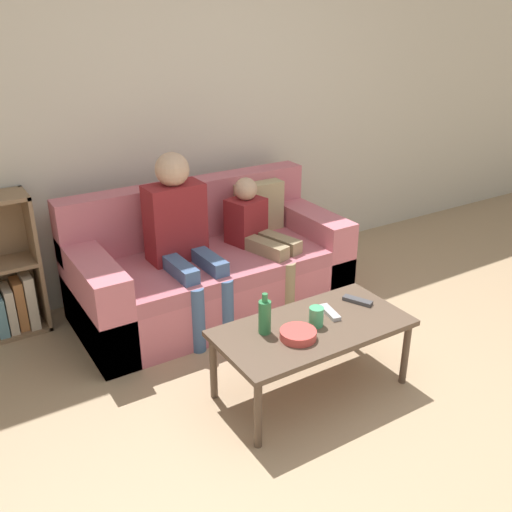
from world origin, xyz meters
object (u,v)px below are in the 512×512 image
object	(u,v)px
person_adult	(181,229)
tv_remote_1	(330,312)
tv_remote_0	(357,301)
person_child	(261,236)
snack_bowl	(298,334)
coffee_table	(313,332)
cup_near	(316,317)
bottle	(265,316)
couch	(210,269)

from	to	relation	value
person_adult	tv_remote_1	distance (m)	1.12
tv_remote_0	person_child	bearing A→B (deg)	68.54
tv_remote_1	snack_bowl	xyz separation A→B (m)	(-0.29, -0.11, 0.01)
snack_bowl	coffee_table	bearing A→B (deg)	23.01
cup_near	person_adult	bearing A→B (deg)	104.29
tv_remote_0	bottle	xyz separation A→B (m)	(-0.62, 0.01, 0.08)
cup_near	person_child	bearing A→B (deg)	73.66
cup_near	tv_remote_1	size ratio (longest dim) A/B	0.60
snack_bowl	person_adult	bearing A→B (deg)	95.94
bottle	tv_remote_0	bearing A→B (deg)	-0.60
coffee_table	tv_remote_1	xyz separation A→B (m)	(0.15, 0.05, 0.05)
tv_remote_1	person_adult	bearing A→B (deg)	123.24
coffee_table	snack_bowl	world-z (taller)	snack_bowl
person_adult	snack_bowl	size ratio (longest dim) A/B	6.04
person_child	snack_bowl	size ratio (longest dim) A/B	4.74
bottle	couch	bearing A→B (deg)	77.49
coffee_table	bottle	size ratio (longest dim) A/B	4.63
couch	tv_remote_0	bearing A→B (deg)	-69.94
coffee_table	snack_bowl	size ratio (longest dim) A/B	5.55
couch	cup_near	distance (m)	1.16
person_child	snack_bowl	distance (m)	1.16
person_adult	snack_bowl	world-z (taller)	person_adult
snack_bowl	bottle	xyz separation A→B (m)	(-0.11, 0.14, 0.07)
coffee_table	tv_remote_0	bearing A→B (deg)	10.85
tv_remote_0	snack_bowl	world-z (taller)	snack_bowl
couch	tv_remote_1	size ratio (longest dim) A/B	10.44
coffee_table	tv_remote_1	bearing A→B (deg)	17.54
cup_near	tv_remote_1	distance (m)	0.15
couch	person_child	bearing A→B (deg)	-21.92
couch	snack_bowl	size ratio (longest dim) A/B	9.76
cup_near	bottle	distance (m)	0.28
tv_remote_0	tv_remote_1	bearing A→B (deg)	160.79
tv_remote_1	snack_bowl	bearing A→B (deg)	-148.65
tv_remote_1	bottle	xyz separation A→B (m)	(-0.41, 0.03, 0.08)
coffee_table	tv_remote_0	xyz separation A→B (m)	(0.37, 0.07, 0.05)
person_child	snack_bowl	xyz separation A→B (m)	(-0.45, -1.06, -0.08)
couch	cup_near	bearing A→B (deg)	-88.30
person_child	cup_near	world-z (taller)	person_child
person_adult	bottle	world-z (taller)	person_adult
person_adult	cup_near	bearing A→B (deg)	-77.18
tv_remote_0	cup_near	bearing A→B (deg)	167.05
cup_near	tv_remote_0	distance (m)	0.37
person_adult	person_child	distance (m)	0.59
coffee_table	snack_bowl	xyz separation A→B (m)	(-0.14, -0.06, 0.06)
coffee_table	person_child	xyz separation A→B (m)	(0.31, 1.00, 0.14)
person_child	cup_near	size ratio (longest dim) A/B	8.45
tv_remote_0	couch	bearing A→B (deg)	84.95
snack_bowl	cup_near	bearing A→B (deg)	19.13
person_adult	tv_remote_0	xyz separation A→B (m)	(0.63, -0.99, -0.24)
person_adult	couch	bearing A→B (deg)	16.93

